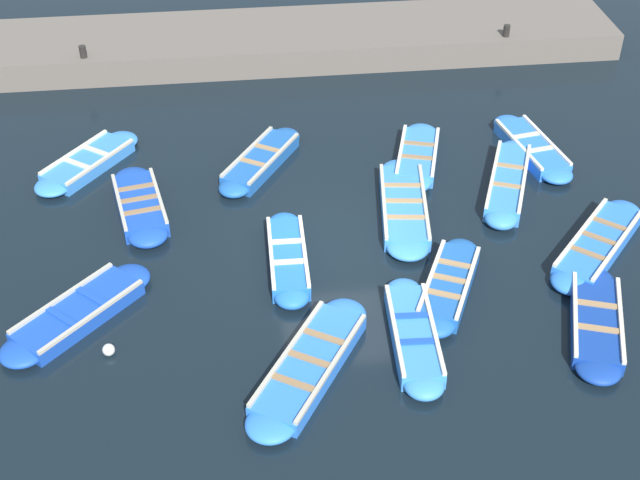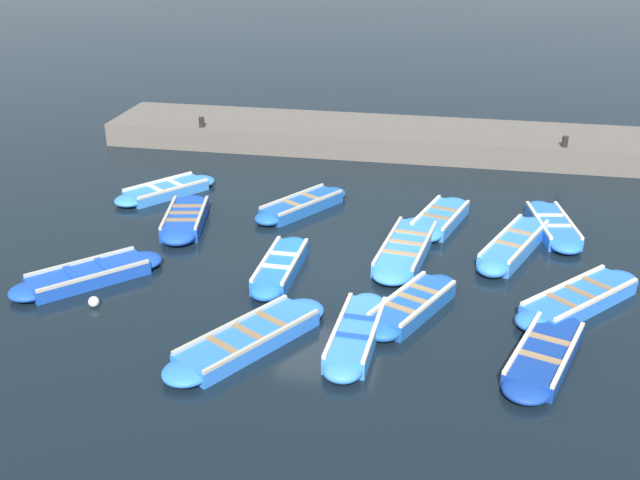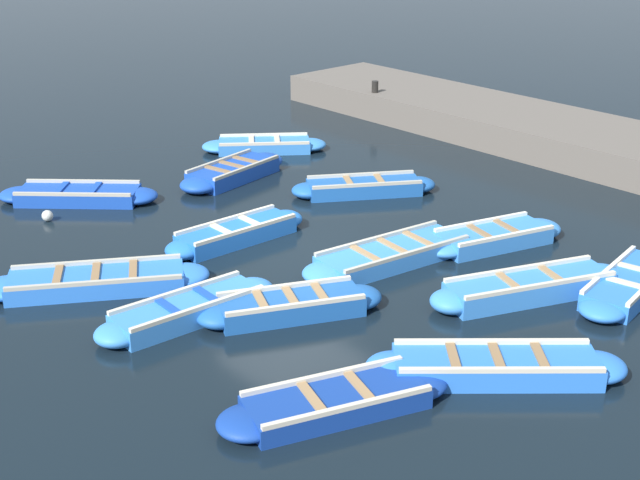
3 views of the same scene
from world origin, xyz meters
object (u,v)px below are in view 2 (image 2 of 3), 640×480
Objects in this scene: boat_mid_row at (544,355)px; boat_alongside at (281,267)px; bollard_north at (202,122)px; boat_end_of_row at (185,219)px; boat_near_quay at (406,249)px; boat_outer_right at (302,205)px; buoy_orange_near at (94,302)px; boat_outer_left at (413,306)px; boat_tucked at (514,245)px; boat_drifting at (249,339)px; boat_broadside at (166,190)px; boat_far_corner at (579,299)px; bollard_mid_north at (565,142)px; boat_stern_in at (88,275)px; boat_centre at (440,219)px; boat_inner_gap at (356,334)px; boat_bow_out at (552,226)px.

boat_alongside is at bearing -114.63° from boat_mid_row.
bollard_north is (-9.05, -5.06, 0.81)m from boat_alongside.
boat_end_of_row is 6.14m from boat_near_quay.
buoy_orange_near is (6.31, -3.31, -0.05)m from boat_outer_right.
boat_outer_left reaches higher than boat_mid_row.
boat_tucked is 0.98× the size of boat_drifting.
boat_outer_right is 4.32m from boat_broadside.
boat_alongside reaches higher than boat_drifting.
boat_far_corner is 9.92× the size of bollard_mid_north.
boat_mid_row is at bearing 43.05° from boat_outer_right.
boat_mid_row is 1.09× the size of boat_outer_left.
boat_stern_in is (3.60, -1.06, -0.03)m from boat_end_of_row.
boat_alongside is at bearing -44.06° from boat_centre.
boat_drifting is at bearing 3.70° from boat_outer_right.
boat_end_of_row is 12.56m from bollard_mid_north.
boat_inner_gap is 1.03× the size of boat_centre.
boat_tucked is (-2.60, -1.28, 0.02)m from boat_far_corner.
boat_alongside reaches higher than buoy_orange_near.
boat_outer_left reaches higher than boat_stern_in.
boat_stern_in reaches higher than boat_broadside.
boat_broadside is at bearing -96.00° from boat_outer_right.
boat_near_quay is at bearing -19.86° from boat_centre.
boat_near_quay is (0.73, 6.10, -0.02)m from boat_end_of_row.
boat_stern_in is 10.36m from bollard_north.
boat_outer_left is 9.31× the size of bollard_mid_north.
boat_inner_gap is (6.48, -4.38, 0.01)m from boat_bow_out.
bollard_north is at bearing -137.02° from boat_mid_row.
boat_near_quay is (0.67, -2.68, -0.03)m from boat_tucked.
boat_outer_left is 9.31× the size of bollard_north.
boat_inner_gap reaches higher than boat_drifting.
boat_centre reaches higher than boat_near_quay.
boat_broadside is at bearing -112.47° from boat_far_corner.
bollard_mid_north is at bearing 111.18° from boat_broadside.
boat_bow_out is at bearing 145.95° from boat_inner_gap.
boat_far_corner is 11.16m from boat_stern_in.
boat_alongside is at bearing -111.72° from boat_outer_left.
boat_far_corner is at bearing 75.19° from boat_end_of_row.
bollard_north reaches higher than boat_outer_right.
boat_near_quay is at bearing 150.73° from boat_drifting.
boat_alongside is 6.40m from boat_broadside.
boat_inner_gap is 13.82m from bollard_north.
bollard_mid_north reaches higher than buoy_orange_near.
boat_alongside reaches higher than boat_far_corner.
boat_inner_gap is at bearing -36.61° from boat_outer_left.
boat_end_of_row reaches higher than boat_centre.
boat_inner_gap is 0.89× the size of boat_tucked.
buoy_orange_near is at bearing -92.14° from boat_mid_row.
boat_centre is at bearing 101.43° from boat_end_of_row.
bollard_mid_north is at bearing 158.41° from boat_outer_left.
boat_tucked is at bearing 112.46° from boat_alongside.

